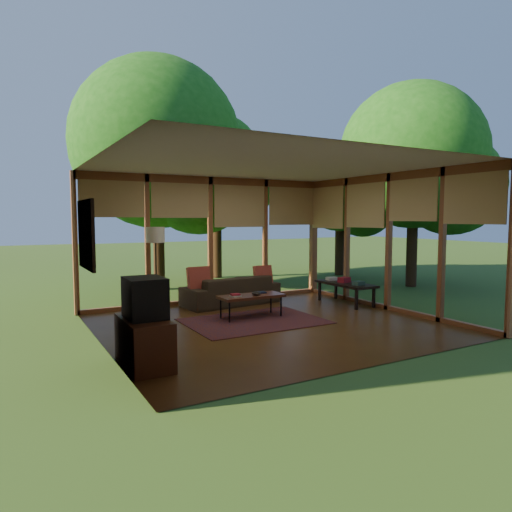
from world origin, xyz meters
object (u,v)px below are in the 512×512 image
sofa (231,290)px  floor_lamp (155,240)px  television (145,298)px  media_cabinet (144,342)px  side_console (346,285)px  coffee_table (251,297)px

sofa → floor_lamp: (-1.59, 0.08, 1.10)m
sofa → television: bearing=42.4°
media_cabinet → floor_lamp: bearing=70.4°
side_console → sofa: bearing=152.2°
media_cabinet → floor_lamp: floor_lamp is taller
media_cabinet → coffee_table: media_cabinet is taller
coffee_table → media_cabinet: bearing=-144.7°
media_cabinet → floor_lamp: 3.55m
sofa → coffee_table: (-0.26, -1.35, 0.09)m
sofa → media_cabinet: sofa is taller
television → floor_lamp: 3.42m
sofa → media_cabinet: bearing=42.2°
sofa → television: television is taller
media_cabinet → television: television is taller
sofa → coffee_table: bearing=72.7°
television → floor_lamp: (1.11, 3.18, 0.56)m
television → side_console: bearing=22.0°
sofa → side_console: 2.44m
television → coffee_table: 3.04m
floor_lamp → coffee_table: floor_lamp is taller
floor_lamp → television: bearing=-109.2°
sofa → media_cabinet: size_ratio=2.06×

